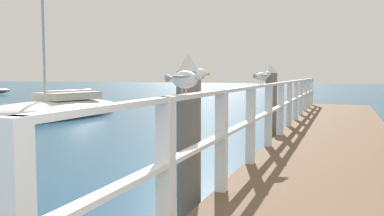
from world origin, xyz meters
TOP-DOWN VIEW (x-y plane):
  - pier_deck at (0.00, 9.23)m, footprint 2.39×18.46m
  - pier_railing at (-1.12, 9.23)m, footprint 0.12×16.98m
  - dock_piling_near at (-1.50, 3.85)m, footprint 0.29×0.29m
  - dock_piling_far at (-1.50, 9.52)m, footprint 0.29×0.29m
  - seagull_foreground at (-1.11, 2.74)m, footprint 0.46×0.25m
  - seagull_background at (-1.11, 6.24)m, footprint 0.25×0.46m
  - boat_1 at (-10.79, 13.19)m, footprint 3.71×7.44m

SIDE VIEW (x-z plane):
  - pier_deck at x=0.00m, z-range 0.00..0.44m
  - boat_1 at x=-10.79m, z-range -3.19..4.01m
  - dock_piling_near at x=-1.50m, z-range 0.01..1.98m
  - dock_piling_far at x=-1.50m, z-range 0.01..1.98m
  - pier_railing at x=-1.12m, z-range 0.56..1.70m
  - seagull_foreground at x=-1.11m, z-range 1.60..1.81m
  - seagull_background at x=-1.11m, z-range 1.60..1.81m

